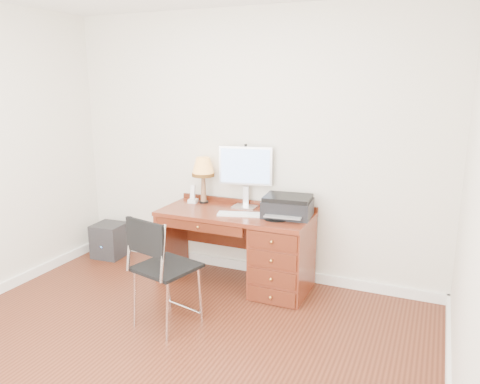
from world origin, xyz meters
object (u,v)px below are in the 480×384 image
at_px(equipment_box, 110,240).
at_px(leg_lamp, 203,170).
at_px(printer, 288,206).
at_px(phone, 193,198).
at_px(chair, 161,262).
at_px(desk, 266,249).
at_px(monitor, 246,169).

bearing_deg(equipment_box, leg_lamp, 0.61).
height_order(printer, leg_lamp, leg_lamp).
height_order(printer, equipment_box, printer).
bearing_deg(phone, chair, -80.29).
height_order(desk, leg_lamp, leg_lamp).
height_order(leg_lamp, phone, leg_lamp).
height_order(printer, phone, printer).
distance_m(desk, monitor, 0.82).
relative_size(desk, printer, 3.12).
xyz_separation_m(monitor, chair, (-0.22, -1.25, -0.56)).
xyz_separation_m(monitor, phone, (-0.58, -0.07, -0.33)).
bearing_deg(equipment_box, desk, -6.59).
relative_size(phone, equipment_box, 0.48).
bearing_deg(desk, leg_lamp, 166.27).
distance_m(monitor, equipment_box, 1.92).
distance_m(desk, phone, 0.97).
relative_size(desk, phone, 7.99).
relative_size(monitor, equipment_box, 1.59).
distance_m(leg_lamp, equipment_box, 1.51).
bearing_deg(chair, phone, 120.47).
relative_size(desk, monitor, 2.42).
bearing_deg(chair, printer, 70.69).
bearing_deg(monitor, leg_lamp, 171.87).
xyz_separation_m(printer, phone, (-1.07, 0.08, -0.04)).
height_order(desk, monitor, monitor).
relative_size(desk, equipment_box, 3.85).
relative_size(leg_lamp, chair, 0.50).
relative_size(printer, leg_lamp, 1.00).
xyz_separation_m(monitor, equipment_box, (-1.67, -0.12, -0.94)).
height_order(chair, equipment_box, chair).
bearing_deg(equipment_box, monitor, 0.39).
height_order(desk, phone, phone).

